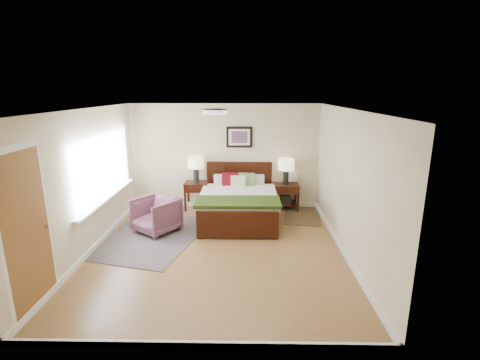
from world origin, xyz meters
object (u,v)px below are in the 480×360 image
Objects in this scene: nightstand_right at (285,194)px; armchair at (156,215)px; lamp_right at (286,166)px; rug_persian at (152,236)px; nightstand_left at (196,187)px; lamp_left at (196,164)px; bed at (238,198)px.

armchair reaches higher than nightstand_right.
rug_persian is at bearing -148.93° from lamp_right.
lamp_left is (-0.00, 0.02, 0.56)m from nightstand_left.
lamp_right is at bearing 0.00° from lamp_left.
armchair is at bearing -157.93° from bed.
bed is at bearing 59.33° from armchair.
rug_persian is (-1.70, -0.91, -0.50)m from bed.
bed reaches higher than nightstand_right.
bed is 1.35m from nightstand_right.
armchair is 0.43m from rug_persian.
armchair is (-2.76, -1.45, -0.70)m from lamp_right.
armchair is (-2.76, -1.43, -0.02)m from nightstand_right.
rug_persian is (-2.81, -1.68, -0.37)m from nightstand_right.
nightstand_right is (1.11, 0.77, -0.14)m from bed.
lamp_right is at bearing 35.09° from bed.
bed is at bearing -144.91° from lamp_right.
bed is 2.61× the size of armchair.
lamp_right is 3.44m from rug_persian.
lamp_left is 2.12m from rug_persian.
nightstand_right is at bearing -90.00° from lamp_right.
nightstand_left is 2.20m from lamp_right.
rug_persian is (-0.67, -1.69, -1.09)m from lamp_left.
armchair reaches higher than rug_persian.
armchair is (-0.62, -1.45, -0.74)m from lamp_left.
nightstand_right is 0.80× the size of armchair.
lamp_left is at bearing 90.00° from nightstand_left.
nightstand_left is 0.84× the size of armchair.
bed is 3.36× the size of lamp_right.
lamp_right reaches higher than nightstand_left.
rug_persian is at bearing -64.61° from armchair.
bed is at bearing -145.35° from nightstand_right.
lamp_right is at bearing 45.05° from rug_persian.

